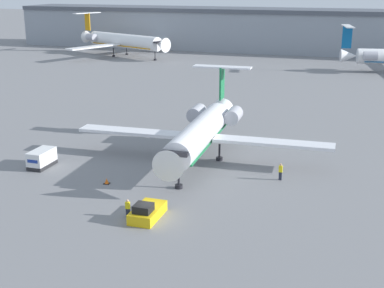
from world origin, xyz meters
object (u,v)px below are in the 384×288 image
airplane_main (202,131)px  luggage_cart (42,158)px  pushback_tug (147,212)px  worker_near_tug (128,208)px  airplane_parked_far_right (122,41)px  worker_by_wing (281,171)px  traffic_cone_left (107,181)px

airplane_main → luggage_cart: bearing=-155.0°
pushback_tug → worker_near_tug: size_ratio=2.54×
pushback_tug → luggage_cart: (-16.80, 9.07, 0.40)m
airplane_parked_far_right → worker_by_wing: bearing=-55.5°
traffic_cone_left → airplane_parked_far_right: bearing=114.0°
luggage_cart → worker_near_tug: 17.74m
luggage_cart → traffic_cone_left: 9.84m
airplane_main → airplane_parked_far_right: (-47.45, 79.80, 0.64)m
airplane_main → airplane_parked_far_right: airplane_parked_far_right is taller
worker_by_wing → traffic_cone_left: size_ratio=2.97×
luggage_cart → airplane_parked_far_right: bearing=109.3°
worker_by_wing → pushback_tug: bearing=-126.8°
luggage_cart → worker_near_tug: size_ratio=2.12×
worker_near_tug → traffic_cone_left: size_ratio=2.70×
pushback_tug → worker_by_wing: worker_by_wing is taller
airplane_main → airplane_parked_far_right: size_ratio=0.90×
pushback_tug → worker_near_tug: bearing=-169.0°
airplane_main → worker_by_wing: 10.93m
pushback_tug → airplane_parked_far_right: (-47.49, 96.70, 3.67)m
airplane_parked_far_right → luggage_cart: bearing=-70.7°
luggage_cart → worker_near_tug: bearing=-32.0°
luggage_cart → traffic_cone_left: bearing=-15.1°
worker_by_wing → luggage_cart: bearing=-171.1°
airplane_parked_far_right → airplane_main: bearing=-59.3°
worker_by_wing → airplane_parked_far_right: 101.34m
airplane_main → worker_near_tug: (-1.72, -17.24, -2.75)m
worker_by_wing → airplane_main: bearing=159.9°
worker_by_wing → traffic_cone_left: bearing=-158.7°
airplane_main → luggage_cart: airplane_main is taller
traffic_cone_left → airplane_parked_far_right: (-40.16, 90.19, 3.98)m
airplane_main → airplane_parked_far_right: bearing=120.7°
luggage_cart → traffic_cone_left: (9.47, -2.56, -0.71)m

